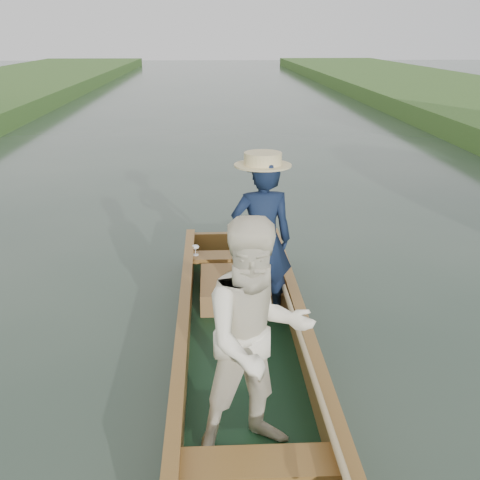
{
  "coord_description": "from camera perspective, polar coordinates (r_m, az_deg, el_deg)",
  "views": [
    {
      "loc": [
        -0.26,
        -4.52,
        2.73
      ],
      "look_at": [
        0.0,
        0.6,
        0.95
      ],
      "focal_mm": 45.0,
      "sensor_mm": 36.0,
      "label": 1
    }
  ],
  "objects": [
    {
      "name": "ground",
      "position": [
        5.29,
        0.34,
        -11.93
      ],
      "size": [
        120.0,
        120.0,
        0.0
      ],
      "primitive_type": "plane",
      "color": "#283D30",
      "rests_on": "ground"
    },
    {
      "name": "trees_far",
      "position": [
        12.79,
        -4.29,
        17.69
      ],
      "size": [
        21.78,
        13.47,
        4.15
      ],
      "color": "#47331E",
      "rests_on": "ground"
    },
    {
      "name": "punt",
      "position": [
        4.88,
        1.07,
        -7.31
      ],
      "size": [
        1.12,
        5.03,
        1.7
      ],
      "color": "black",
      "rests_on": "ground"
    }
  ]
}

